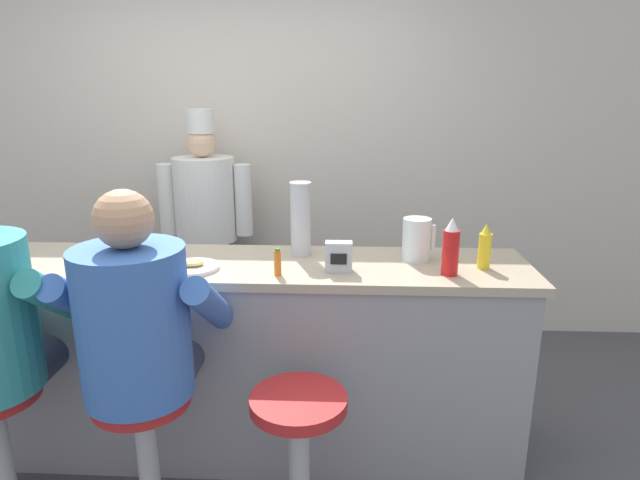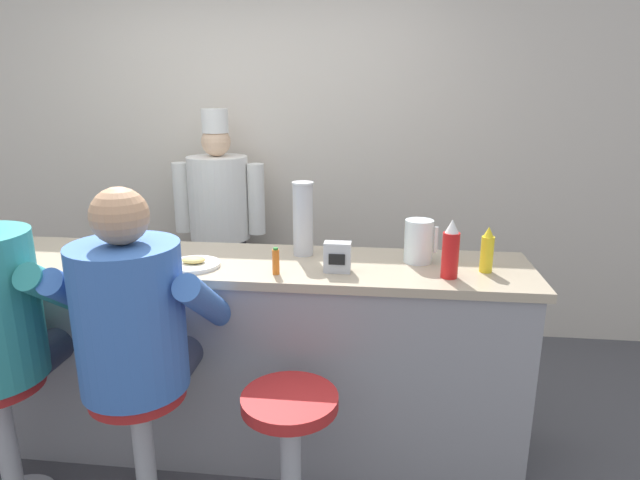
{
  "view_description": "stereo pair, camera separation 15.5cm",
  "coord_description": "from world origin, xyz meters",
  "px_view_note": "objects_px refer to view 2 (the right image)",
  "views": [
    {
      "loc": [
        0.72,
        -2.07,
        1.76
      ],
      "look_at": [
        0.61,
        0.26,
        1.1
      ],
      "focal_mm": 30.0,
      "sensor_mm": 36.0,
      "label": 1
    },
    {
      "loc": [
        0.87,
        -2.05,
        1.76
      ],
      "look_at": [
        0.61,
        0.26,
        1.1
      ],
      "focal_mm": 30.0,
      "sensor_mm": 36.0,
      "label": 2
    }
  ],
  "objects_px": {
    "mustard_bottle_yellow": "(487,251)",
    "empty_stool_round": "(290,441)",
    "ketchup_bottle_red": "(451,251)",
    "water_pitcher_clear": "(419,241)",
    "hot_sauce_bottle_orange": "(276,262)",
    "napkin_dispenser_chrome": "(337,257)",
    "breakfast_plate": "(194,264)",
    "diner_seated_blue": "(135,326)",
    "cereal_bowl": "(139,256)",
    "cook_in_whites_near": "(220,218)",
    "cup_stack_steel": "(303,219)"
  },
  "relations": [
    {
      "from": "ketchup_bottle_red",
      "to": "empty_stool_round",
      "type": "distance_m",
      "value": 1.02
    },
    {
      "from": "napkin_dispenser_chrome",
      "to": "cook_in_whites_near",
      "type": "bearing_deg",
      "value": 125.86
    },
    {
      "from": "mustard_bottle_yellow",
      "to": "breakfast_plate",
      "type": "relative_size",
      "value": 0.86
    },
    {
      "from": "napkin_dispenser_chrome",
      "to": "cup_stack_steel",
      "type": "bearing_deg",
      "value": 128.34
    },
    {
      "from": "water_pitcher_clear",
      "to": "breakfast_plate",
      "type": "relative_size",
      "value": 0.84
    },
    {
      "from": "water_pitcher_clear",
      "to": "cook_in_whites_near",
      "type": "xyz_separation_m",
      "value": [
        -1.29,
        1.1,
        -0.18
      ]
    },
    {
      "from": "napkin_dispenser_chrome",
      "to": "empty_stool_round",
      "type": "bearing_deg",
      "value": -108.1
    },
    {
      "from": "cereal_bowl",
      "to": "diner_seated_blue",
      "type": "bearing_deg",
      "value": -68.56
    },
    {
      "from": "mustard_bottle_yellow",
      "to": "empty_stool_round",
      "type": "height_order",
      "value": "mustard_bottle_yellow"
    },
    {
      "from": "cereal_bowl",
      "to": "empty_stool_round",
      "type": "bearing_deg",
      "value": -31.06
    },
    {
      "from": "cup_stack_steel",
      "to": "cook_in_whites_near",
      "type": "xyz_separation_m",
      "value": [
        -0.74,
        1.05,
        -0.26
      ]
    },
    {
      "from": "cereal_bowl",
      "to": "cup_stack_steel",
      "type": "bearing_deg",
      "value": 15.28
    },
    {
      "from": "water_pitcher_clear",
      "to": "ketchup_bottle_red",
      "type": "bearing_deg",
      "value": -59.38
    },
    {
      "from": "mustard_bottle_yellow",
      "to": "napkin_dispenser_chrome",
      "type": "relative_size",
      "value": 1.52
    },
    {
      "from": "breakfast_plate",
      "to": "diner_seated_blue",
      "type": "bearing_deg",
      "value": -104.58
    },
    {
      "from": "diner_seated_blue",
      "to": "hot_sauce_bottle_orange",
      "type": "bearing_deg",
      "value": 34.52
    },
    {
      "from": "cup_stack_steel",
      "to": "napkin_dispenser_chrome",
      "type": "height_order",
      "value": "cup_stack_steel"
    },
    {
      "from": "cereal_bowl",
      "to": "cup_stack_steel",
      "type": "height_order",
      "value": "cup_stack_steel"
    },
    {
      "from": "cup_stack_steel",
      "to": "napkin_dispenser_chrome",
      "type": "bearing_deg",
      "value": -51.66
    },
    {
      "from": "water_pitcher_clear",
      "to": "cook_in_whites_near",
      "type": "bearing_deg",
      "value": 139.51
    },
    {
      "from": "napkin_dispenser_chrome",
      "to": "mustard_bottle_yellow",
      "type": "bearing_deg",
      "value": 6.55
    },
    {
      "from": "ketchup_bottle_red",
      "to": "water_pitcher_clear",
      "type": "bearing_deg",
      "value": 120.62
    },
    {
      "from": "breakfast_plate",
      "to": "cook_in_whites_near",
      "type": "height_order",
      "value": "cook_in_whites_near"
    },
    {
      "from": "hot_sauce_bottle_orange",
      "to": "cereal_bowl",
      "type": "height_order",
      "value": "hot_sauce_bottle_orange"
    },
    {
      "from": "hot_sauce_bottle_orange",
      "to": "napkin_dispenser_chrome",
      "type": "distance_m",
      "value": 0.27
    },
    {
      "from": "ketchup_bottle_red",
      "to": "diner_seated_blue",
      "type": "xyz_separation_m",
      "value": [
        -1.24,
        -0.39,
        -0.24
      ]
    },
    {
      "from": "diner_seated_blue",
      "to": "cup_stack_steel",
      "type": "bearing_deg",
      "value": 48.32
    },
    {
      "from": "breakfast_plate",
      "to": "empty_stool_round",
      "type": "distance_m",
      "value": 0.88
    },
    {
      "from": "hot_sauce_bottle_orange",
      "to": "napkin_dispenser_chrome",
      "type": "bearing_deg",
      "value": 13.89
    },
    {
      "from": "mustard_bottle_yellow",
      "to": "napkin_dispenser_chrome",
      "type": "bearing_deg",
      "value": -173.45
    },
    {
      "from": "water_pitcher_clear",
      "to": "cereal_bowl",
      "type": "xyz_separation_m",
      "value": [
        -1.29,
        -0.15,
        -0.07
      ]
    },
    {
      "from": "mustard_bottle_yellow",
      "to": "cereal_bowl",
      "type": "relative_size",
      "value": 1.21
    },
    {
      "from": "napkin_dispenser_chrome",
      "to": "breakfast_plate",
      "type": "bearing_deg",
      "value": -179.46
    },
    {
      "from": "diner_seated_blue",
      "to": "breakfast_plate",
      "type": "bearing_deg",
      "value": 75.42
    },
    {
      "from": "mustard_bottle_yellow",
      "to": "cereal_bowl",
      "type": "distance_m",
      "value": 1.58
    },
    {
      "from": "mustard_bottle_yellow",
      "to": "cereal_bowl",
      "type": "height_order",
      "value": "mustard_bottle_yellow"
    },
    {
      "from": "cereal_bowl",
      "to": "diner_seated_blue",
      "type": "distance_m",
      "value": 0.49
    },
    {
      "from": "ketchup_bottle_red",
      "to": "water_pitcher_clear",
      "type": "relative_size",
      "value": 1.27
    },
    {
      "from": "breakfast_plate",
      "to": "cook_in_whites_near",
      "type": "relative_size",
      "value": 0.15
    },
    {
      "from": "ketchup_bottle_red",
      "to": "cereal_bowl",
      "type": "height_order",
      "value": "ketchup_bottle_red"
    },
    {
      "from": "ketchup_bottle_red",
      "to": "diner_seated_blue",
      "type": "relative_size",
      "value": 0.18
    },
    {
      "from": "empty_stool_round",
      "to": "mustard_bottle_yellow",
      "type": "bearing_deg",
      "value": 32.96
    },
    {
      "from": "breakfast_plate",
      "to": "napkin_dispenser_chrome",
      "type": "bearing_deg",
      "value": 0.54
    },
    {
      "from": "water_pitcher_clear",
      "to": "cook_in_whites_near",
      "type": "height_order",
      "value": "cook_in_whites_near"
    },
    {
      "from": "hot_sauce_bottle_orange",
      "to": "cook_in_whites_near",
      "type": "bearing_deg",
      "value": 116.26
    },
    {
      "from": "breakfast_plate",
      "to": "napkin_dispenser_chrome",
      "type": "xyz_separation_m",
      "value": [
        0.65,
        0.01,
        0.05
      ]
    },
    {
      "from": "ketchup_bottle_red",
      "to": "diner_seated_blue",
      "type": "bearing_deg",
      "value": -162.68
    },
    {
      "from": "diner_seated_blue",
      "to": "cereal_bowl",
      "type": "bearing_deg",
      "value": 111.44
    },
    {
      "from": "mustard_bottle_yellow",
      "to": "napkin_dispenser_chrome",
      "type": "height_order",
      "value": "mustard_bottle_yellow"
    },
    {
      "from": "napkin_dispenser_chrome",
      "to": "empty_stool_round",
      "type": "height_order",
      "value": "napkin_dispenser_chrome"
    }
  ]
}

